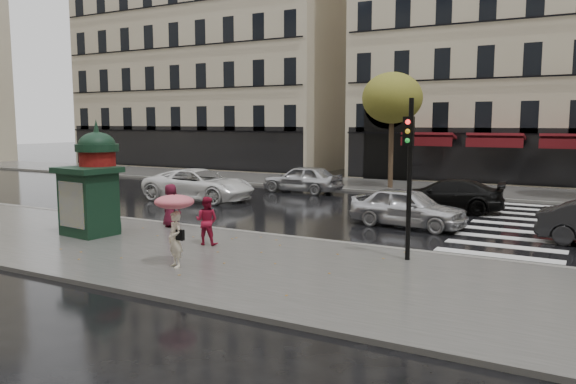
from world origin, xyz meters
The scene contains 19 objects.
ground centered at (0.00, 0.00, 0.00)m, with size 160.00×160.00×0.00m, color black.
near_sidewalk centered at (0.00, -0.50, 0.06)m, with size 90.00×7.00×0.12m, color #474744.
far_sidewalk centered at (0.00, 19.00, 0.06)m, with size 90.00×6.00×0.12m, color #474744.
near_kerb centered at (0.00, 3.00, 0.07)m, with size 90.00×0.25×0.14m, color slate.
far_kerb centered at (0.00, 16.00, 0.07)m, with size 90.00×0.25×0.14m, color slate.
zebra_crossing centered at (6.00, 9.60, 0.01)m, with size 3.60×11.75×0.01m, color silver.
bldg_far_corner centered at (6.00, 30.00, 11.31)m, with size 26.00×14.00×22.90m.
bldg_far_left centered at (-22.00, 30.00, 11.31)m, with size 24.00×14.00×22.90m.
tree_far_left centered at (-2.00, 18.00, 5.17)m, with size 3.40×3.40×6.64m.
woman_umbrella centered at (-1.00, -1.89, 1.41)m, with size 1.02×1.02×1.95m.
woman_red centered at (-1.94, 0.67, 0.86)m, with size 0.72×0.56×1.48m, color maroon.
man_burgundy centered at (-4.85, 2.40, 0.89)m, with size 0.76×0.49×1.55m, color #531023.
morris_column centered at (-6.37, 0.52, 1.96)m, with size 1.43×1.43×3.83m.
traffic_light centered at (4.00, 1.72, 2.76)m, with size 0.28×0.41×4.36m.
newsstand centered at (-6.28, -0.01, 1.28)m, with size 2.03×1.77×2.26m.
car_silver centered at (2.37, 7.14, 0.73)m, with size 1.72×4.28×1.46m, color silver.
car_white centered at (-8.75, 9.03, 0.78)m, with size 2.58×5.60×1.56m, color white.
car_black centered at (2.72, 11.43, 0.70)m, with size 1.96×4.82×1.40m, color black.
car_far_silver centered at (-5.76, 14.28, 0.75)m, with size 1.78×4.43×1.51m, color silver.
Camera 1 is at (8.41, -12.86, 3.85)m, focal length 35.00 mm.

